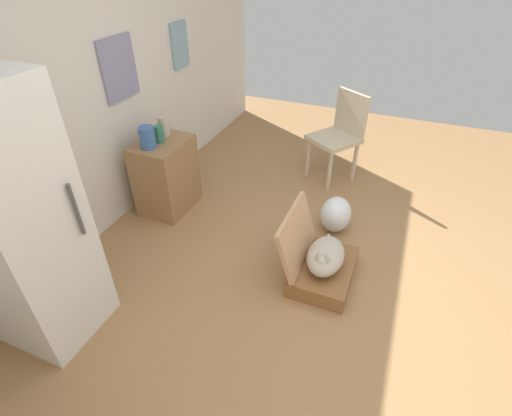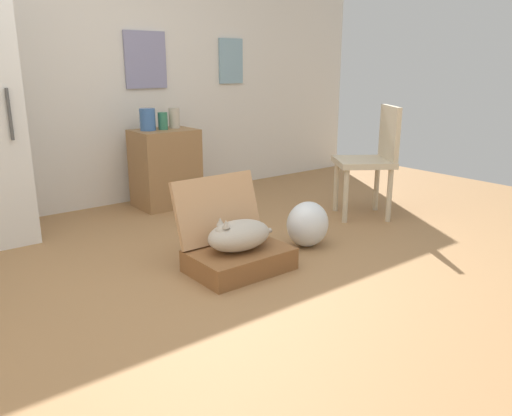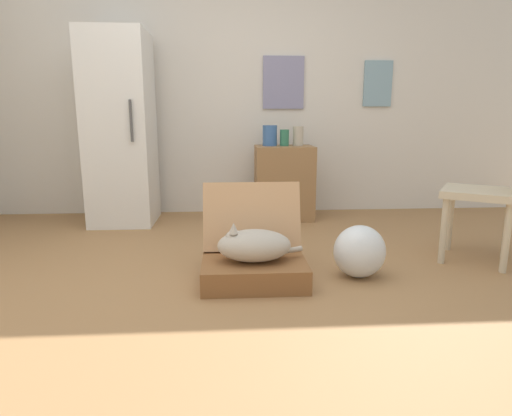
{
  "view_description": "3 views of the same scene",
  "coord_description": "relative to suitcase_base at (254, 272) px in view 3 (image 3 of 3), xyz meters",
  "views": [
    {
      "loc": [
        -2.1,
        -0.17,
        2.24
      ],
      "look_at": [
        0.17,
        0.77,
        0.48
      ],
      "focal_mm": 26.55,
      "sensor_mm": 36.0,
      "label": 1
    },
    {
      "loc": [
        -1.68,
        -2.28,
        1.27
      ],
      "look_at": [
        0.38,
        0.34,
        0.33
      ],
      "focal_mm": 35.23,
      "sensor_mm": 36.0,
      "label": 2
    },
    {
      "loc": [
        -0.05,
        -2.3,
        0.99
      ],
      "look_at": [
        0.15,
        0.73,
        0.34
      ],
      "focal_mm": 30.2,
      "sensor_mm": 36.0,
      "label": 3
    }
  ],
  "objects": [
    {
      "name": "ground_plane",
      "position": [
        -0.1,
        -0.16,
        -0.07
      ],
      "size": [
        7.68,
        7.68,
        0.0
      ],
      "primitive_type": "plane",
      "color": "#9E7247",
      "rests_on": "ground"
    },
    {
      "name": "wall_back",
      "position": [
        -0.1,
        2.1,
        1.23
      ],
      "size": [
        6.4,
        0.15,
        2.6
      ],
      "color": "silver",
      "rests_on": "ground"
    },
    {
      "name": "suitcase_base",
      "position": [
        0.0,
        0.0,
        0.0
      ],
      "size": [
        0.63,
        0.44,
        0.14
      ],
      "primitive_type": "cube",
      "color": "brown",
      "rests_on": "ground"
    },
    {
      "name": "suitcase_lid",
      "position": [
        0.0,
        0.24,
        0.29
      ],
      "size": [
        0.63,
        0.17,
        0.43
      ],
      "primitive_type": "cube",
      "rotation": [
        1.26,
        0.0,
        0.0
      ],
      "color": "tan",
      "rests_on": "suitcase_base"
    },
    {
      "name": "cat",
      "position": [
        -0.01,
        0.0,
        0.17
      ],
      "size": [
        0.52,
        0.28,
        0.23
      ],
      "color": "#B2A899",
      "rests_on": "suitcase_base"
    },
    {
      "name": "plastic_bag_white",
      "position": [
        0.66,
        0.06,
        0.1
      ],
      "size": [
        0.33,
        0.28,
        0.33
      ],
      "primitive_type": "ellipsoid",
      "color": "silver",
      "rests_on": "ground"
    },
    {
      "name": "refrigerator",
      "position": [
        -1.13,
        1.64,
        0.8
      ],
      "size": [
        0.57,
        0.65,
        1.74
      ],
      "color": "silver",
      "rests_on": "ground"
    },
    {
      "name": "side_table",
      "position": [
        0.4,
        1.69,
        0.29
      ],
      "size": [
        0.56,
        0.42,
        0.71
      ],
      "primitive_type": "cube",
      "color": "olive",
      "rests_on": "ground"
    },
    {
      "name": "vase_tall",
      "position": [
        0.26,
        1.72,
        0.74
      ],
      "size": [
        0.14,
        0.14,
        0.2
      ],
      "primitive_type": "cylinder",
      "color": "#38609E",
      "rests_on": "side_table"
    },
    {
      "name": "vase_short",
      "position": [
        0.54,
        1.74,
        0.74
      ],
      "size": [
        0.1,
        0.1,
        0.18
      ],
      "primitive_type": "cylinder",
      "color": "#B7AD99",
      "rests_on": "side_table"
    },
    {
      "name": "vase_round",
      "position": [
        0.4,
        1.7,
        0.72
      ],
      "size": [
        0.09,
        0.09,
        0.16
      ],
      "primitive_type": "cylinder",
      "color": "#2D7051",
      "rests_on": "side_table"
    },
    {
      "name": "chair",
      "position": [
        1.62,
        0.28,
        0.46
      ],
      "size": [
        0.63,
        0.63,
        0.95
      ],
      "rotation": [
        0.0,
        0.0,
        -2.17
      ],
      "color": "beige",
      "rests_on": "ground"
    }
  ]
}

